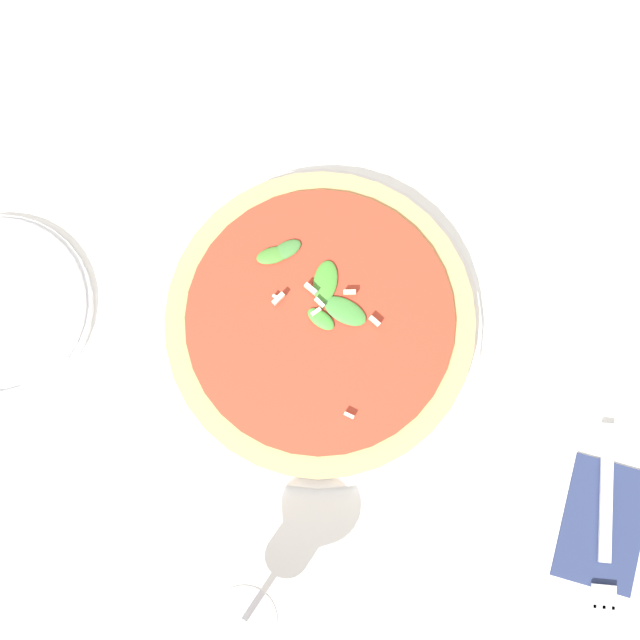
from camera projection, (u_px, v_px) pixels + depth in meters
ground_plane at (283, 325)px, 0.79m from camera, size 6.00×6.00×0.00m
pizza_arugula_main at (320, 322)px, 0.77m from camera, size 0.34×0.34×0.05m
napkin at (604, 524)px, 0.75m from camera, size 0.13×0.09×0.01m
fork at (605, 533)px, 0.75m from camera, size 0.22×0.04×0.00m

